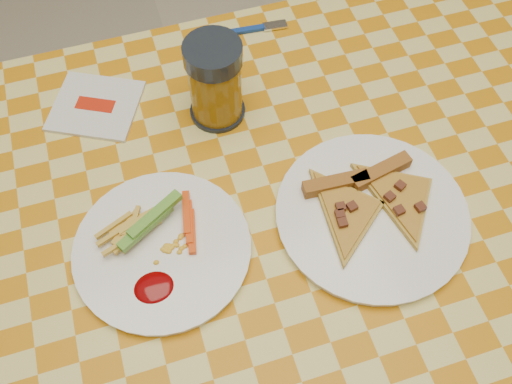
# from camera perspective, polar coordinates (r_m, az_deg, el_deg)

# --- Properties ---
(ground) EXTENTS (8.00, 8.00, 0.00)m
(ground) POSITION_cam_1_polar(r_m,az_deg,el_deg) (1.52, 1.64, -16.65)
(ground) COLOR beige
(ground) RESTS_ON ground
(table) EXTENTS (1.28, 0.88, 0.76)m
(table) POSITION_cam_1_polar(r_m,az_deg,el_deg) (0.88, 2.75, -5.53)
(table) COLOR white
(table) RESTS_ON ground
(plate_left) EXTENTS (0.26, 0.26, 0.01)m
(plate_left) POSITION_cam_1_polar(r_m,az_deg,el_deg) (0.79, -9.33, -5.74)
(plate_left) COLOR white
(plate_left) RESTS_ON table
(plate_right) EXTENTS (0.27, 0.27, 0.01)m
(plate_right) POSITION_cam_1_polar(r_m,az_deg,el_deg) (0.83, 11.48, -2.29)
(plate_right) COLOR white
(plate_right) RESTS_ON table
(fries_veggies) EXTENTS (0.16, 0.15, 0.04)m
(fries_veggies) POSITION_cam_1_polar(r_m,az_deg,el_deg) (0.79, -10.32, -4.49)
(fries_veggies) COLOR gold
(fries_veggies) RESTS_ON plate_left
(pizza_slices) EXTENTS (0.22, 0.20, 0.02)m
(pizza_slices) POSITION_cam_1_polar(r_m,az_deg,el_deg) (0.82, 11.42, -0.94)
(pizza_slices) COLOR gold
(pizza_slices) RESTS_ON plate_right
(drink_glass) EXTENTS (0.09, 0.09, 0.14)m
(drink_glass) POSITION_cam_1_polar(r_m,az_deg,el_deg) (0.87, -4.11, 10.90)
(drink_glass) COLOR black
(drink_glass) RESTS_ON table
(napkin) EXTENTS (0.17, 0.17, 0.01)m
(napkin) POSITION_cam_1_polar(r_m,az_deg,el_deg) (0.96, -15.73, 8.29)
(napkin) COLOR silver
(napkin) RESTS_ON table
(fork) EXTENTS (0.14, 0.03, 0.01)m
(fork) POSITION_cam_1_polar(r_m,az_deg,el_deg) (1.04, -0.56, 15.97)
(fork) COLOR navy
(fork) RESTS_ON table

